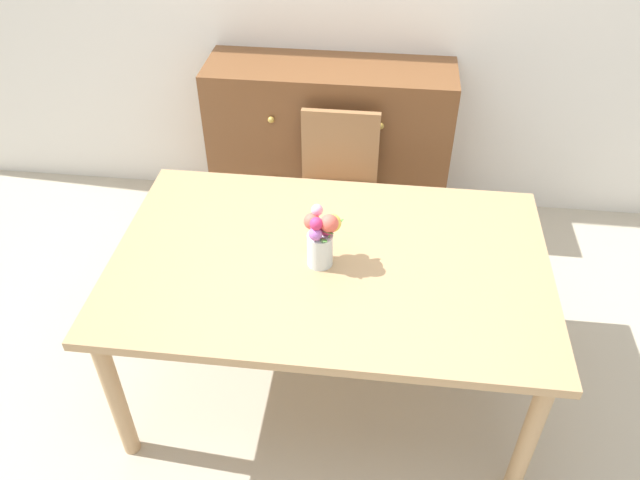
# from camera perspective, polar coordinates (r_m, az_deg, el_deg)

# --- Properties ---
(ground_plane) EXTENTS (12.00, 12.00, 0.00)m
(ground_plane) POSITION_cam_1_polar(r_m,az_deg,el_deg) (3.11, 0.76, -12.38)
(ground_plane) COLOR #B7AD99
(dining_table) EXTENTS (1.78, 1.13, 0.77)m
(dining_table) POSITION_cam_1_polar(r_m,az_deg,el_deg) (2.60, 0.89, -2.96)
(dining_table) COLOR tan
(dining_table) RESTS_ON ground_plane
(chair_far) EXTENTS (0.42, 0.42, 0.90)m
(chair_far) POSITION_cam_1_polar(r_m,az_deg,el_deg) (3.42, 1.63, 5.19)
(chair_far) COLOR #9E7047
(chair_far) RESTS_ON ground_plane
(dresser) EXTENTS (1.40, 0.47, 1.00)m
(dresser) POSITION_cam_1_polar(r_m,az_deg,el_deg) (3.79, 0.87, 8.63)
(dresser) COLOR brown
(dresser) RESTS_ON ground_plane
(flower_vase) EXTENTS (0.16, 0.16, 0.25)m
(flower_vase) POSITION_cam_1_polar(r_m,az_deg,el_deg) (2.44, 0.18, 0.39)
(flower_vase) COLOR silver
(flower_vase) RESTS_ON dining_table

